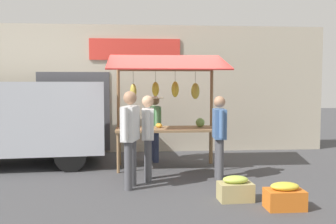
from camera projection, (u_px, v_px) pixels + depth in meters
ground_plane at (167, 168)px, 8.49m from camera, size 40.00×40.00×0.00m
street_backdrop at (158, 89)px, 10.54m from camera, size 9.00×0.30×3.40m
market_stall at (168, 98)px, 8.42m from camera, size 2.50×1.46×2.50m
vendor_with_sunhat at (155, 123)px, 9.15m from camera, size 0.40×0.67×1.55m
shopper_with_shopping_bag at (148, 132)px, 7.32m from camera, size 0.24×0.69×1.62m
shopper_in_grey_tee at (219, 132)px, 7.44m from camera, size 0.26×0.69×1.60m
shopper_in_striped_shirt at (130, 132)px, 6.78m from camera, size 0.34×0.70×1.71m
produce_crate_near at (285, 197)px, 5.69m from camera, size 0.56×0.36×0.40m
produce_crate_side at (235, 189)px, 6.10m from camera, size 0.55×0.37×0.40m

